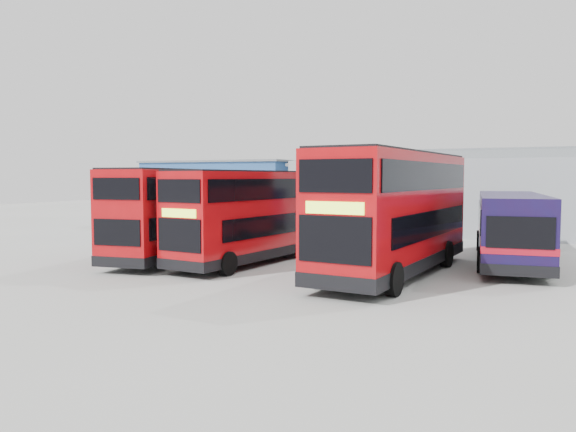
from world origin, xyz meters
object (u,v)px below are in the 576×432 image
Objects in this scene: double_decker_left at (179,214)px; double_decker_centre at (253,217)px; maintenance_shed at (522,195)px; office_block at (230,193)px; double_decker_right at (396,214)px; single_decker_blue at (510,229)px; panel_van at (133,213)px.

double_decker_centre is (3.82, 0.29, -0.04)m from double_decker_left.
double_decker_centre is (-10.66, -19.60, -0.54)m from maintenance_shed.
maintenance_shed is 3.05× the size of double_decker_centre.
double_decker_right is at bearing -45.29° from office_block.
double_decker_right is 6.53m from single_decker_blue.
panel_van is at bearing -164.47° from maintenance_shed.
double_decker_left is (-14.48, -19.89, -0.50)m from maintenance_shed.
double_decker_right is at bearing 171.98° from double_decker_left.
office_block is 1.06× the size of double_decker_right.
double_decker_centre is (11.34, -17.60, -0.51)m from office_block.
office_block is 1.21× the size of double_decker_left.
double_decker_right is 1.00× the size of single_decker_blue.
office_block is 20.94m from double_decker_centre.
single_decker_blue is (21.96, -13.05, -1.04)m from office_block.
maintenance_shed is at bearing 84.28° from double_decker_right.
office_block is at bearing -36.38° from single_decker_blue.
office_block reaches higher than double_decker_left.
single_decker_blue is at bearing 57.43° from double_decker_right.
office_block is at bearing 129.83° from double_decker_centre.
panel_van is at bearing -50.25° from double_decker_left.
double_decker_left is at bearing -175.76° from double_decker_right.
office_block is at bearing -174.79° from maintenance_shed.
double_decker_left is at bearing -126.05° from maintenance_shed.
panel_van is at bearing -20.91° from single_decker_blue.
maintenance_shed is at bearing -132.68° from double_decker_left.
double_decker_centre reaches higher than panel_van.
double_decker_centre is at bearing -57.21° from office_block.
double_decker_centre is 11.56m from single_decker_blue.
panel_van is (-23.33, 12.54, -1.31)m from double_decker_right.
maintenance_shed is at bearing -95.81° from single_decker_blue.
double_decker_right is (6.62, -0.54, 0.34)m from double_decker_centre.
double_decker_right is at bearing -11.15° from panel_van.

